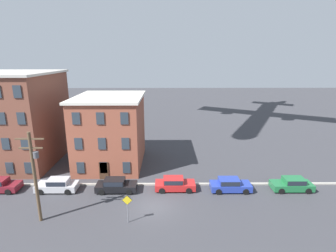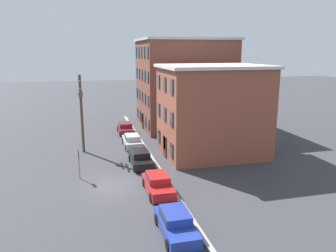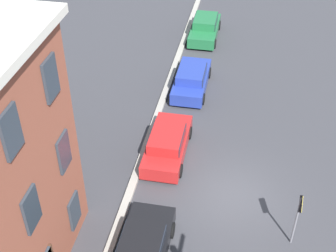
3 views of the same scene
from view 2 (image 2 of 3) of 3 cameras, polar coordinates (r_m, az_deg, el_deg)
ground_plane at (r=27.46m, az=-9.69°, el=-10.22°), size 200.00×200.00×0.00m
kerb_strip at (r=28.07m, az=-0.39°, el=-9.32°), size 56.00×0.36×0.16m
apartment_corner at (r=47.09m, az=2.74°, el=7.42°), size 11.62×12.50×12.38m
apartment_midblock at (r=34.49m, az=7.72°, el=2.76°), size 8.68×10.63×9.34m
car_maroon at (r=43.85m, az=-7.43°, el=-0.31°), size 4.40×1.92×1.43m
car_silver at (r=37.59m, az=-6.27°, el=-2.51°), size 4.40×1.92×1.43m
car_black at (r=31.53m, az=-4.78°, el=-5.53°), size 4.40×1.92×1.43m
car_red at (r=25.67m, az=-1.76°, el=-9.91°), size 4.40×1.92×1.43m
car_blue at (r=20.31m, az=1.37°, el=-16.44°), size 4.40×1.92×1.43m
caution_sign at (r=28.84m, az=-15.30°, el=-5.56°), size 0.92×0.08×2.69m
utility_pole at (r=35.79m, az=-14.85°, el=2.81°), size 2.40×0.44×8.32m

